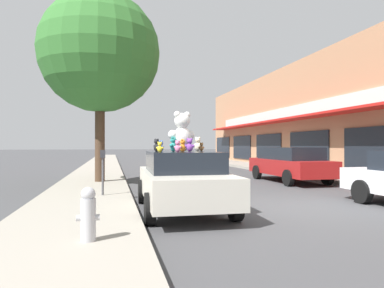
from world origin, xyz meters
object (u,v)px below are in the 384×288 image
object	(u,v)px
teddy_bear_teal	(173,144)
fire_hydrant	(88,214)
teddy_bear_black	(157,145)
teddy_bear_brown	(201,147)
teddy_bear_giant	(182,132)
teddy_bear_blue	(161,146)
teddy_bear_pink	(178,146)
teddy_bear_purple	(190,145)
teddy_bear_cream	(198,144)
parking_meter	(103,166)
parked_car_far_center	(289,163)
plush_art_car	(183,179)
street_tree	(100,53)
teddy_bear_orange	(183,146)
teddy_bear_yellow	(160,147)

from	to	relation	value
teddy_bear_teal	fire_hydrant	size ratio (longest dim) A/B	0.46
teddy_bear_teal	fire_hydrant	bearing A→B (deg)	3.57
teddy_bear_black	teddy_bear_brown	bearing A→B (deg)	-113.74
teddy_bear_giant	teddy_bear_blue	distance (m)	0.99
teddy_bear_pink	teddy_bear_black	size ratio (longest dim) A/B	0.83
teddy_bear_giant	teddy_bear_teal	world-z (taller)	teddy_bear_giant
teddy_bear_blue	fire_hydrant	world-z (taller)	teddy_bear_blue
teddy_bear_purple	teddy_bear_teal	size ratio (longest dim) A/B	0.90
teddy_bear_cream	fire_hydrant	size ratio (longest dim) A/B	0.49
teddy_bear_giant	parking_meter	bearing A→B (deg)	-57.56
teddy_bear_cream	parked_car_far_center	world-z (taller)	teddy_bear_cream
plush_art_car	teddy_bear_brown	world-z (taller)	teddy_bear_brown
teddy_bear_black	teddy_bear_cream	distance (m)	1.34
street_tree	teddy_bear_giant	bearing A→B (deg)	-68.72
parking_meter	teddy_bear_pink	bearing A→B (deg)	-56.19
teddy_bear_purple	teddy_bear_cream	xyz separation A→B (m)	(0.47, 1.07, 0.03)
teddy_bear_pink	teddy_bear_cream	distance (m)	1.85
parked_car_far_center	plush_art_car	bearing A→B (deg)	-137.29
teddy_bear_brown	street_tree	distance (m)	6.87
plush_art_car	parking_meter	xyz separation A→B (m)	(-1.90, 1.91, 0.22)
teddy_bear_giant	teddy_bear_orange	xyz separation A→B (m)	(-0.09, -0.50, -0.33)
parked_car_far_center	fire_hydrant	xyz separation A→B (m)	(-7.80, -8.16, -0.24)
teddy_bear_yellow	teddy_bear_brown	xyz separation A→B (m)	(1.27, 1.27, -0.00)
fire_hydrant	parking_meter	bearing A→B (deg)	88.88
teddy_bear_pink	teddy_bear_orange	bearing A→B (deg)	-72.72
teddy_bear_giant	teddy_bear_purple	size ratio (longest dim) A/B	3.02
teddy_bear_brown	teddy_bear_blue	bearing A→B (deg)	29.66
teddy_bear_yellow	teddy_bear_black	bearing A→B (deg)	-67.86
teddy_bear_brown	street_tree	xyz separation A→B (m)	(-2.73, 5.13, 3.65)
street_tree	parking_meter	world-z (taller)	street_tree
teddy_bear_orange	street_tree	bearing A→B (deg)	-123.23
teddy_bear_teal	parking_meter	bearing A→B (deg)	-102.67
teddy_bear_brown	teddy_bear_cream	distance (m)	0.44
teddy_bear_black	teddy_bear_yellow	distance (m)	1.12
teddy_bear_pink	teddy_bear_cream	bearing A→B (deg)	-72.31
parking_meter	teddy_bear_purple	bearing A→B (deg)	-42.99
teddy_bear_yellow	street_tree	world-z (taller)	street_tree
teddy_bear_purple	teddy_bear_blue	world-z (taller)	teddy_bear_purple
teddy_bear_brown	street_tree	size ratio (longest dim) A/B	0.03
teddy_bear_teal	teddy_bear_orange	world-z (taller)	teddy_bear_teal
teddy_bear_giant	parking_meter	size ratio (longest dim) A/B	0.78
teddy_bear_pink	parked_car_far_center	world-z (taller)	teddy_bear_pink
plush_art_car	teddy_bear_giant	bearing A→B (deg)	82.60
plush_art_car	parking_meter	distance (m)	2.70
teddy_bear_brown	teddy_bear_blue	distance (m)	1.60
teddy_bear_purple	fire_hydrant	bearing A→B (deg)	74.64
parked_car_far_center	fire_hydrant	bearing A→B (deg)	-133.69
teddy_bear_blue	teddy_bear_cream	bearing A→B (deg)	-173.04
plush_art_car	fire_hydrant	bearing A→B (deg)	-123.67
street_tree	teddy_bear_blue	bearing A→B (deg)	-76.21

